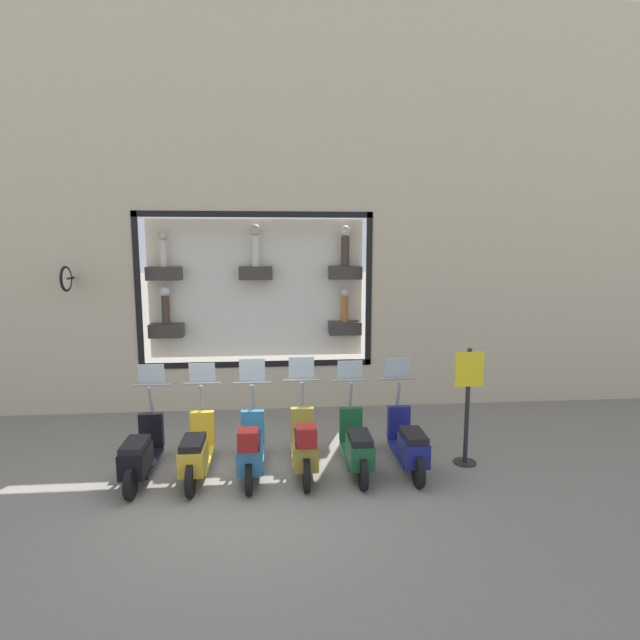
{
  "coord_description": "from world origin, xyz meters",
  "views": [
    {
      "loc": [
        -6.94,
        -0.45,
        3.44
      ],
      "look_at": [
        1.71,
        -1.19,
        2.16
      ],
      "focal_mm": 28.0,
      "sensor_mm": 36.0,
      "label": 1
    }
  ],
  "objects_px": {
    "scooter_yellow_4": "(196,451)",
    "scooter_teal_3": "(251,448)",
    "scooter_navy_0": "(408,444)",
    "scooter_olive_2": "(305,445)",
    "scooter_black_5": "(141,453)",
    "shop_sign_post": "(468,402)",
    "scooter_green_1": "(357,446)"
  },
  "relations": [
    {
      "from": "scooter_navy_0",
      "to": "scooter_yellow_4",
      "type": "height_order",
      "value": "scooter_navy_0"
    },
    {
      "from": "scooter_navy_0",
      "to": "scooter_olive_2",
      "type": "distance_m",
      "value": 1.62
    },
    {
      "from": "scooter_yellow_4",
      "to": "shop_sign_post",
      "type": "height_order",
      "value": "shop_sign_post"
    },
    {
      "from": "scooter_navy_0",
      "to": "scooter_teal_3",
      "type": "bearing_deg",
      "value": 91.54
    },
    {
      "from": "shop_sign_post",
      "to": "scooter_teal_3",
      "type": "bearing_deg",
      "value": 93.41
    },
    {
      "from": "scooter_olive_2",
      "to": "scooter_teal_3",
      "type": "bearing_deg",
      "value": 90.55
    },
    {
      "from": "scooter_green_1",
      "to": "scooter_yellow_4",
      "type": "bearing_deg",
      "value": 89.98
    },
    {
      "from": "scooter_olive_2",
      "to": "scooter_black_5",
      "type": "height_order",
      "value": "scooter_olive_2"
    },
    {
      "from": "scooter_olive_2",
      "to": "shop_sign_post",
      "type": "height_order",
      "value": "shop_sign_post"
    },
    {
      "from": "shop_sign_post",
      "to": "scooter_navy_0",
      "type": "bearing_deg",
      "value": 98.03
    },
    {
      "from": "scooter_green_1",
      "to": "shop_sign_post",
      "type": "relative_size",
      "value": 0.96
    },
    {
      "from": "scooter_teal_3",
      "to": "scooter_black_5",
      "type": "height_order",
      "value": "scooter_teal_3"
    },
    {
      "from": "scooter_olive_2",
      "to": "scooter_yellow_4",
      "type": "bearing_deg",
      "value": 87.98
    },
    {
      "from": "scooter_green_1",
      "to": "scooter_teal_3",
      "type": "relative_size",
      "value": 1.0
    },
    {
      "from": "scooter_yellow_4",
      "to": "scooter_black_5",
      "type": "height_order",
      "value": "scooter_yellow_4"
    },
    {
      "from": "scooter_olive_2",
      "to": "scooter_teal_3",
      "type": "xyz_separation_m",
      "value": [
        -0.01,
        0.81,
        -0.01
      ]
    },
    {
      "from": "scooter_green_1",
      "to": "scooter_yellow_4",
      "type": "height_order",
      "value": "scooter_yellow_4"
    },
    {
      "from": "scooter_navy_0",
      "to": "scooter_teal_3",
      "type": "height_order",
      "value": "scooter_teal_3"
    },
    {
      "from": "scooter_green_1",
      "to": "scooter_teal_3",
      "type": "bearing_deg",
      "value": 92.26
    },
    {
      "from": "scooter_yellow_4",
      "to": "scooter_teal_3",
      "type": "bearing_deg",
      "value": -94.58
    },
    {
      "from": "scooter_green_1",
      "to": "scooter_olive_2",
      "type": "xyz_separation_m",
      "value": [
        -0.06,
        0.81,
        0.06
      ]
    },
    {
      "from": "scooter_navy_0",
      "to": "scooter_black_5",
      "type": "xyz_separation_m",
      "value": [
        -0.0,
        4.03,
        -0.01
      ]
    },
    {
      "from": "scooter_green_1",
      "to": "scooter_teal_3",
      "type": "distance_m",
      "value": 1.62
    },
    {
      "from": "scooter_yellow_4",
      "to": "shop_sign_post",
      "type": "relative_size",
      "value": 0.96
    },
    {
      "from": "scooter_teal_3",
      "to": "scooter_black_5",
      "type": "xyz_separation_m",
      "value": [
        0.06,
        1.61,
        -0.04
      ]
    },
    {
      "from": "scooter_green_1",
      "to": "scooter_black_5",
      "type": "height_order",
      "value": "scooter_black_5"
    },
    {
      "from": "scooter_olive_2",
      "to": "scooter_navy_0",
      "type": "bearing_deg",
      "value": -87.96
    },
    {
      "from": "scooter_black_5",
      "to": "scooter_green_1",
      "type": "bearing_deg",
      "value": -90.0
    },
    {
      "from": "scooter_teal_3",
      "to": "scooter_navy_0",
      "type": "bearing_deg",
      "value": -88.46
    },
    {
      "from": "scooter_yellow_4",
      "to": "scooter_black_5",
      "type": "bearing_deg",
      "value": 90.09
    },
    {
      "from": "scooter_green_1",
      "to": "shop_sign_post",
      "type": "height_order",
      "value": "shop_sign_post"
    },
    {
      "from": "scooter_navy_0",
      "to": "scooter_olive_2",
      "type": "height_order",
      "value": "scooter_olive_2"
    }
  ]
}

